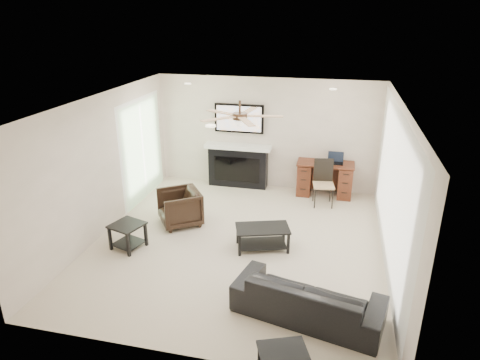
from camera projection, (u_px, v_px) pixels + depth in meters
The scene contains 9 objects.
room_shell at pixel (251, 151), 6.98m from camera, with size 5.50×5.54×2.52m.
sofa at pixel (308, 298), 5.64m from camera, with size 1.96×0.77×0.57m, color black.
armchair at pixel (180, 207), 8.12m from camera, with size 0.73×0.75×0.68m, color black.
coffee_table at pixel (262, 238), 7.31m from camera, with size 0.90×0.50×0.40m, color black.
end_table_left at pixel (128, 236), 7.32m from camera, with size 0.50×0.50×0.45m, color black.
fireplace_unit at pixel (238, 147), 9.69m from camera, with size 1.52×0.34×1.91m, color black.
desk at pixel (325, 179), 9.40m from camera, with size 1.22×0.56×0.76m, color #3D1A0F.
desk_chair at pixel (324, 184), 8.86m from camera, with size 0.42×0.44×0.97m, color black.
laptop at pixel (336, 159), 9.16m from camera, with size 0.33×0.24×0.23m, color black.
Camera 1 is at (1.53, -6.46, 3.80)m, focal length 32.00 mm.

